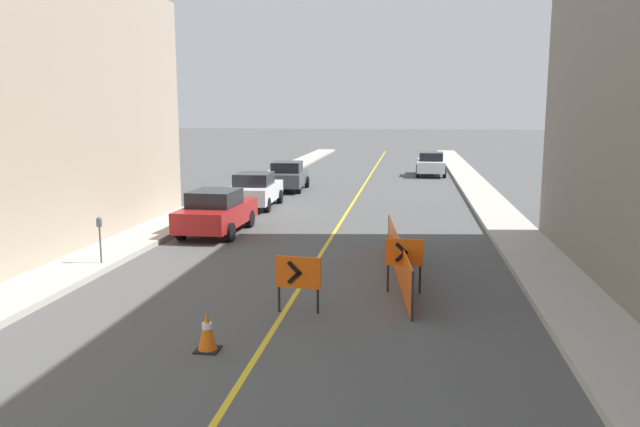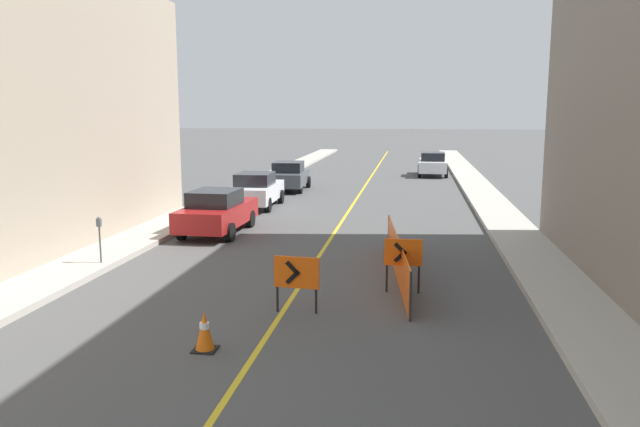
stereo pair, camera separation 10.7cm
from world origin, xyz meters
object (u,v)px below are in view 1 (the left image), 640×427
Objects in this scene: traffic_cone_third at (207,331)px; parked_car_curb_far at (288,176)px; parked_car_curb_mid at (255,190)px; parking_meter_near_curb at (100,230)px; arrow_barricade_secondary at (404,255)px; arrow_barricade_primary at (298,275)px; parked_car_opposite_side at (431,164)px; parked_car_curb_near at (217,212)px.

parked_car_curb_far reaches higher than traffic_cone_third.
parked_car_curb_mid is at bearing 101.16° from traffic_cone_third.
traffic_cone_third is 7.27m from parking_meter_near_curb.
arrow_barricade_secondary is 19.98m from parked_car_curb_far.
parked_car_curb_mid reaches higher than arrow_barricade_primary.
arrow_barricade_primary is 0.29× the size of parked_car_curb_mid.
parked_car_opposite_side is (5.01, 32.14, 0.43)m from traffic_cone_third.
arrow_barricade_primary is 0.29× the size of parked_car_opposite_side.
traffic_cone_third is 0.17× the size of parked_car_curb_near.
parked_car_curb_near and parked_car_curb_mid have the same top height.
arrow_barricade_secondary is at bearing -91.62° from parked_car_opposite_side.
parked_car_opposite_side is at bearing 70.77° from parked_car_curb_near.
parked_car_curb_near is (-4.46, 8.31, -0.06)m from arrow_barricade_primary.
parked_car_opposite_side is (8.07, 9.02, 0.00)m from parked_car_curb_far.
parked_car_curb_near is at bearing 123.89° from arrow_barricade_primary.
parking_meter_near_curb is at bearing 132.12° from traffic_cone_third.
parking_meter_near_curb reaches higher than arrow_barricade_primary.
parking_meter_near_curb is at bearing -105.49° from parked_car_curb_near.
arrow_barricade_primary is at bearing -25.84° from parking_meter_near_curb.
parked_car_curb_far reaches higher than arrow_barricade_secondary.
parked_car_curb_near reaches higher than parking_meter_near_curb.
parked_car_curb_far is at bearing -130.38° from parked_car_opposite_side.
parked_car_opposite_side is at bearing 88.49° from arrow_barricade_primary.
traffic_cone_third is at bearing -97.44° from parked_car_opposite_side.
traffic_cone_third is at bearing -71.68° from parked_car_curb_near.
arrow_barricade_primary is 0.29× the size of parked_car_curb_near.
parked_car_opposite_side reaches higher than traffic_cone_third.
parked_car_opposite_side is at bearing 87.21° from arrow_barricade_secondary.
parked_car_curb_far reaches higher than arrow_barricade_primary.
parked_car_curb_near is 5.61m from parking_meter_near_curb.
arrow_barricade_secondary reaches higher than arrow_barricade_primary.
traffic_cone_third is at bearing -85.60° from parked_car_curb_far.
parked_car_curb_near is at bearing -93.76° from parked_car_curb_far.
arrow_barricade_secondary is 8.45m from parking_meter_near_curb.
traffic_cone_third is 0.60× the size of arrow_barricade_primary.
traffic_cone_third is 0.56× the size of arrow_barricade_secondary.
parked_car_curb_near is (-3.19, 10.71, 0.43)m from traffic_cone_third.
parking_meter_near_curb is at bearing -98.99° from parked_car_curb_mid.
parked_car_curb_far is (-3.05, 23.12, 0.43)m from traffic_cone_third.
traffic_cone_third is at bearing -129.39° from arrow_barricade_secondary.
parked_car_opposite_side is 3.33× the size of parking_meter_near_curb.
arrow_barricade_secondary is at bearing -42.10° from parked_car_curb_near.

